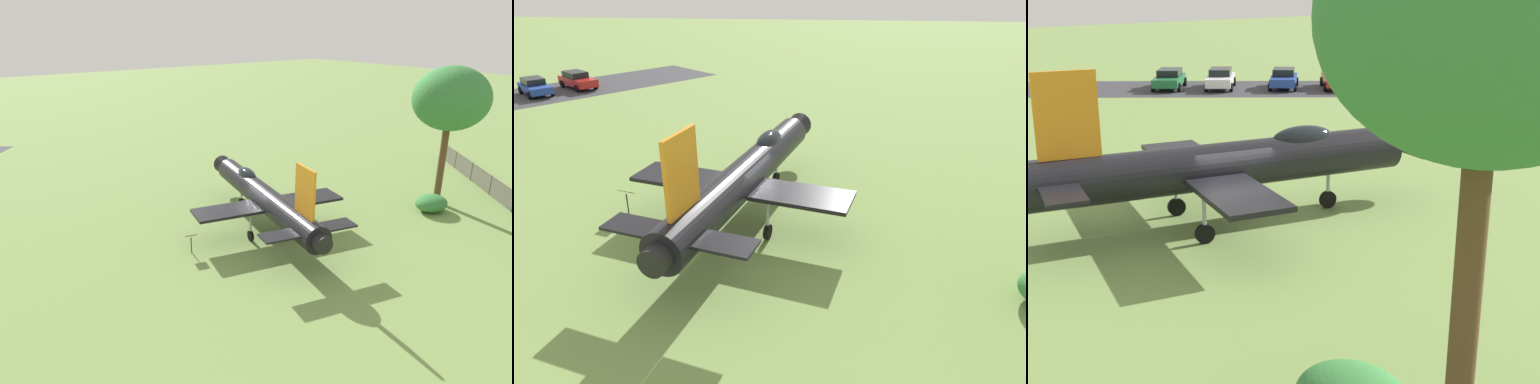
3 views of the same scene
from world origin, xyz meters
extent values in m
plane|color=#75934C|center=(0.00, 0.00, 0.00)|extent=(200.00, 200.00, 0.00)
cylinder|color=black|center=(0.00, 0.00, 1.95)|extent=(12.53, 4.34, 1.48)
cone|color=black|center=(-6.68, 1.59, 1.95)|extent=(1.85, 1.59, 1.26)
cylinder|color=black|center=(6.34, -1.51, 1.95)|extent=(0.79, 1.00, 0.89)
ellipsoid|color=black|center=(-2.68, 0.64, 2.58)|extent=(2.35, 1.38, 0.84)
cube|color=orange|center=(4.63, -1.10, 3.95)|extent=(1.78, 0.55, 2.52)
cube|color=black|center=(0.00, -2.69, 1.76)|extent=(2.76, 4.09, 0.16)
cube|color=black|center=(1.21, 2.40, 1.76)|extent=(2.76, 4.09, 0.16)
cube|color=black|center=(4.74, -2.81, 2.10)|extent=(1.49, 2.01, 0.10)
cube|color=black|center=(5.50, 0.38, 2.10)|extent=(1.49, 2.01, 0.10)
cylinder|color=#A5A8AD|center=(-3.66, 0.87, 1.05)|extent=(0.12, 0.12, 1.50)
cylinder|color=black|center=(-3.66, 0.87, 0.30)|extent=(0.63, 0.31, 0.60)
cylinder|color=#A5A8AD|center=(0.89, -1.69, 1.05)|extent=(0.12, 0.12, 1.50)
cylinder|color=black|center=(0.89, -1.69, 0.30)|extent=(0.63, 0.31, 0.60)
cylinder|color=#A5A8AD|center=(1.55, 1.11, 1.05)|extent=(0.12, 0.12, 1.50)
cylinder|color=black|center=(1.55, 1.11, 0.30)|extent=(0.63, 0.31, 0.60)
cylinder|color=brown|center=(3.78, 12.18, 2.91)|extent=(0.46, 0.46, 5.82)
ellipsoid|color=#387F3D|center=(3.78, 12.18, 7.15)|extent=(4.84, 4.91, 4.14)
cylinder|color=#4C4238|center=(5.26, 16.54, 0.74)|extent=(0.08, 0.08, 1.47)
cylinder|color=#4C4238|center=(2.70, 18.55, 0.74)|extent=(0.08, 0.08, 1.47)
cylinder|color=#4C4238|center=(0.14, 20.56, 0.74)|extent=(0.08, 0.08, 1.47)
cylinder|color=#4C4238|center=(-2.43, 22.58, 0.74)|extent=(0.08, 0.08, 1.47)
ellipsoid|color=#387F3D|center=(4.46, 10.48, 0.55)|extent=(1.91, 2.29, 1.10)
cylinder|color=#333333|center=(0.18, -5.13, 0.45)|extent=(0.06, 0.06, 0.90)
cube|color=olive|center=(0.18, -5.13, 1.02)|extent=(0.53, 0.68, 0.25)
camera|label=1|loc=(20.01, -15.59, 11.72)|focal=32.13mm
camera|label=2|loc=(16.82, 3.05, 9.27)|focal=32.05mm
camera|label=3|loc=(12.12, 18.09, 7.65)|focal=49.30mm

